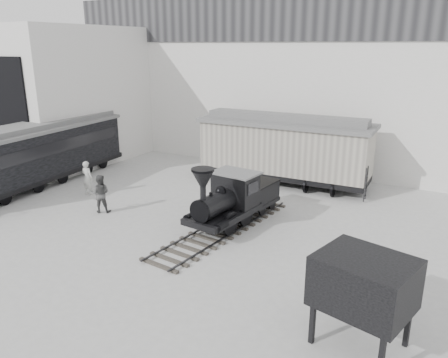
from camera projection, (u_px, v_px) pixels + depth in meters
The scene contains 9 objects.
ground at pixel (155, 255), 16.92m from camera, with size 90.00×90.00×0.00m, color #9E9E9B.
north_wall at pixel (298, 82), 27.74m from camera, with size 34.00×2.51×11.00m.
west_pavilion at pixel (77, 94), 30.72m from camera, with size 7.00×12.11×9.00m.
locomotive at pixel (232, 202), 19.45m from camera, with size 2.73×8.77×3.05m.
boxcar at pixel (284, 148), 25.16m from camera, with size 10.05×3.48×4.07m.
passenger_coach at pixel (41, 153), 25.16m from camera, with size 3.75×12.70×3.35m.
visitor_a at pixel (87, 178), 23.56m from camera, with size 0.68×0.45×1.87m, color beige.
visitor_b at pixel (100, 194), 21.06m from camera, with size 0.91×0.71×1.88m, color #464646.
coal_hopper at pixel (363, 289), 11.42m from camera, with size 2.76×2.44×2.59m.
Camera 1 is at (9.89, -11.97, 7.82)m, focal length 35.00 mm.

